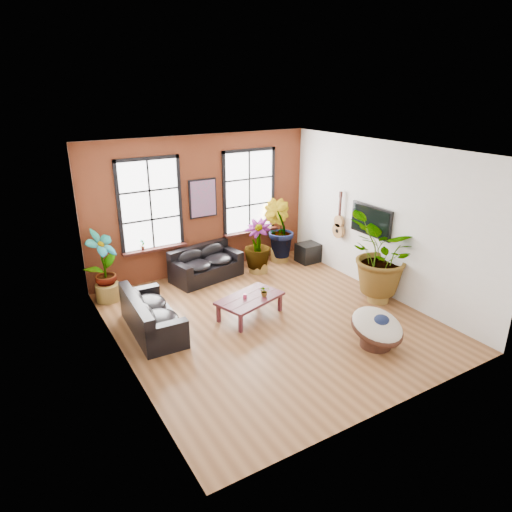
{
  "coord_description": "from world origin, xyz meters",
  "views": [
    {
      "loc": [
        -4.6,
        -7.07,
        4.66
      ],
      "look_at": [
        0.0,
        0.6,
        1.25
      ],
      "focal_mm": 32.0,
      "sensor_mm": 36.0,
      "label": 1
    }
  ],
  "objects_px": {
    "sofa_left": "(150,316)",
    "coffee_table": "(250,299)",
    "sofa_back": "(205,264)",
    "papasan_chair": "(377,328)"
  },
  "relations": [
    {
      "from": "sofa_left",
      "to": "papasan_chair",
      "type": "xyz_separation_m",
      "value": [
        3.46,
        -2.7,
        0.04
      ]
    },
    {
      "from": "sofa_back",
      "to": "sofa_left",
      "type": "distance_m",
      "value": 2.8
    },
    {
      "from": "sofa_left",
      "to": "sofa_back",
      "type": "bearing_deg",
      "value": -45.64
    },
    {
      "from": "coffee_table",
      "to": "papasan_chair",
      "type": "xyz_separation_m",
      "value": [
        1.45,
        -2.23,
        -0.01
      ]
    },
    {
      "from": "sofa_left",
      "to": "papasan_chair",
      "type": "bearing_deg",
      "value": -125.83
    },
    {
      "from": "coffee_table",
      "to": "papasan_chair",
      "type": "relative_size",
      "value": 1.29
    },
    {
      "from": "coffee_table",
      "to": "papasan_chair",
      "type": "height_order",
      "value": "papasan_chair"
    },
    {
      "from": "sofa_left",
      "to": "coffee_table",
      "type": "distance_m",
      "value": 2.07
    },
    {
      "from": "sofa_back",
      "to": "coffee_table",
      "type": "xyz_separation_m",
      "value": [
        -0.06,
        -2.35,
        0.03
      ]
    },
    {
      "from": "coffee_table",
      "to": "sofa_back",
      "type": "bearing_deg",
      "value": 71.42
    }
  ]
}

